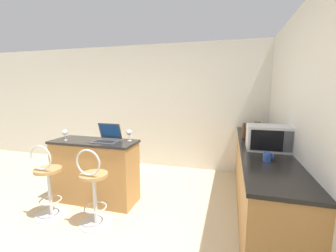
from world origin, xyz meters
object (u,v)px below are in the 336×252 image
at_px(laptop, 107,137).
at_px(microwave, 269,138).
at_px(mug_blue, 268,157).
at_px(toaster, 262,135).
at_px(wine_glass_short, 65,133).
at_px(wine_glass_tall, 129,133).
at_px(storage_jar, 257,126).
at_px(pepper_mill, 244,131).
at_px(bar_stool_far, 94,190).
at_px(bar_stool_near, 48,184).
at_px(mug_white, 254,131).

height_order(laptop, microwave, microwave).
bearing_deg(laptop, mug_blue, -10.29).
bearing_deg(toaster, microwave, -88.45).
relative_size(laptop, wine_glass_short, 2.23).
xyz_separation_m(toaster, wine_glass_tall, (-1.85, -0.51, 0.03)).
bearing_deg(wine_glass_tall, laptop, -161.95).
xyz_separation_m(wine_glass_short, storage_jar, (2.79, 1.53, -0.03)).
relative_size(toaster, pepper_mill, 1.15).
relative_size(wine_glass_tall, mug_blue, 1.67).
height_order(bar_stool_far, mug_blue, mug_blue).
distance_m(bar_stool_far, laptop, 0.81).
bearing_deg(microwave, bar_stool_far, -160.93).
bearing_deg(wine_glass_short, bar_stool_far, -31.50).
height_order(bar_stool_near, pepper_mill, pepper_mill).
bearing_deg(pepper_mill, bar_stool_far, -143.81).
xyz_separation_m(bar_stool_far, mug_blue, (1.96, 0.21, 0.52)).
relative_size(bar_stool_far, mug_blue, 10.21).
bearing_deg(microwave, bar_stool_near, -165.47).
bearing_deg(pepper_mill, microwave, -66.53).
bearing_deg(mug_white, wine_glass_tall, -149.89).
bearing_deg(wine_glass_tall, toaster, 15.45).
distance_m(laptop, wine_glass_short, 0.64).
bearing_deg(wine_glass_short, mug_white, 24.97).
distance_m(microwave, storage_jar, 1.29).
bearing_deg(toaster, mug_blue, -93.48).
height_order(laptop, toaster, laptop).
height_order(wine_glass_short, mug_blue, wine_glass_short).
height_order(laptop, pepper_mill, laptop).
relative_size(storage_jar, wine_glass_tall, 1.07).
bearing_deg(mug_blue, wine_glass_short, 174.67).
distance_m(laptop, toaster, 2.24).
height_order(bar_stool_far, pepper_mill, pepper_mill).
height_order(wine_glass_tall, mug_white, wine_glass_tall).
xyz_separation_m(bar_stool_far, laptop, (-0.13, 0.59, 0.53)).
xyz_separation_m(microwave, storage_jar, (0.00, 1.29, -0.06)).
distance_m(bar_stool_far, mug_blue, 2.04).
distance_m(microwave, toaster, 0.50).
relative_size(bar_stool_near, toaster, 3.52).
height_order(microwave, toaster, microwave).
xyz_separation_m(bar_stool_far, mug_white, (1.96, 1.73, 0.51)).
distance_m(laptop, wine_glass_tall, 0.32).
bearing_deg(bar_stool_far, pepper_mill, 36.19).
xyz_separation_m(pepper_mill, mug_white, (0.18, 0.43, -0.07)).
bearing_deg(bar_stool_near, wine_glass_tall, 39.16).
bearing_deg(pepper_mill, toaster, -21.78).
bearing_deg(mug_white, storage_jar, 73.54).
height_order(mug_white, mug_blue, mug_blue).
bearing_deg(laptop, wine_glass_tall, 18.05).
relative_size(laptop, toaster, 1.24).
height_order(bar_stool_near, wine_glass_short, wine_glass_short).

